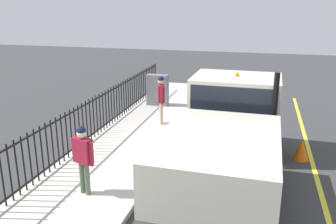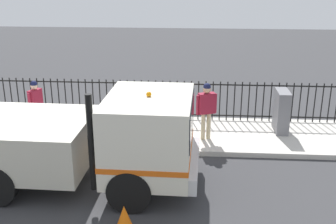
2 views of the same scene
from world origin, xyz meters
The scene contains 7 objects.
sidewalk_slab centered at (3.13, 0.00, 0.07)m, with size 2.77×24.37×0.15m, color beige.
work_truck centered at (0.04, -2.69, 1.22)m, with size 2.61×6.18×2.58m.
worker_standing centered at (2.64, -5.46, 1.18)m, with size 0.37×0.59×1.70m.
pedestrian_distant centered at (2.95, -0.33, 1.12)m, with size 0.57×0.34×1.59m.
iron_fence centered at (4.31, 0.00, 0.81)m, with size 0.04×20.75×1.31m.
utility_cabinet centered at (3.45, -7.76, 0.79)m, with size 0.87×0.37×1.28m, color slate.
traffic_cone centered at (-1.91, -3.83, 0.31)m, with size 0.43×0.43×0.62m, color orange.
Camera 1 is at (-0.67, 6.16, 4.23)m, focal length 38.54 mm.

